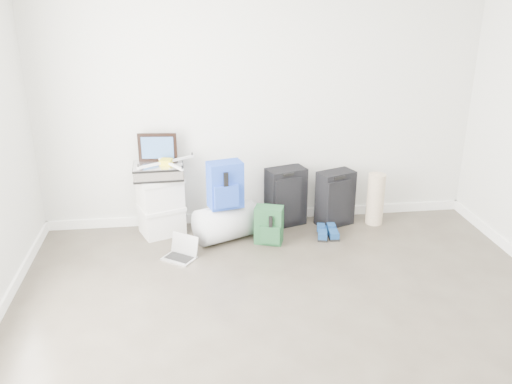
{
  "coord_description": "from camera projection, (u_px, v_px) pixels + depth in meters",
  "views": [
    {
      "loc": [
        -0.75,
        -2.86,
        2.41
      ],
      "look_at": [
        -0.13,
        1.9,
        0.55
      ],
      "focal_mm": 38.0,
      "sensor_mm": 36.0,
      "label": 1
    }
  ],
  "objects": [
    {
      "name": "laptop",
      "position": [
        182.0,
        252.0,
        5.07
      ],
      "size": [
        0.36,
        0.34,
        0.21
      ],
      "rotation": [
        0.0,
        0.0,
        -0.62
      ],
      "color": "silver",
      "rests_on": "ground"
    },
    {
      "name": "painting",
      "position": [
        158.0,
        147.0,
        5.35
      ],
      "size": [
        0.38,
        0.06,
        0.29
      ],
      "rotation": [
        0.0,
        0.0,
        -0.09
      ],
      "color": "black",
      "rests_on": "briefcase"
    },
    {
      "name": "green_backpack",
      "position": [
        269.0,
        226.0,
        5.31
      ],
      "size": [
        0.31,
        0.27,
        0.38
      ],
      "rotation": [
        0.0,
        0.0,
        -0.33
      ],
      "color": "#133621",
      "rests_on": "ground"
    },
    {
      "name": "drone",
      "position": [
        166.0,
        162.0,
        5.3
      ],
      "size": [
        0.55,
        0.55,
        0.06
      ],
      "rotation": [
        0.0,
        0.0,
        -0.24
      ],
      "color": "gold",
      "rests_on": "briefcase"
    },
    {
      "name": "duffel_bag",
      "position": [
        226.0,
        222.0,
        5.38
      ],
      "size": [
        0.69,
        0.57,
        0.36
      ],
      "primitive_type": "cylinder",
      "rotation": [
        0.0,
        1.57,
        0.42
      ],
      "color": "#919398",
      "rests_on": "ground"
    },
    {
      "name": "carry_on",
      "position": [
        335.0,
        198.0,
        5.68
      ],
      "size": [
        0.43,
        0.36,
        0.59
      ],
      "rotation": [
        0.0,
        0.0,
        0.37
      ],
      "color": "black",
      "rests_on": "ground"
    },
    {
      "name": "room_envelope",
      "position": [
        322.0,
        116.0,
        3.0
      ],
      "size": [
        4.52,
        5.02,
        2.71
      ],
      "color": "silver",
      "rests_on": "ground"
    },
    {
      "name": "large_suitcase",
      "position": [
        286.0,
        197.0,
        5.68
      ],
      "size": [
        0.45,
        0.36,
        0.62
      ],
      "rotation": [
        0.0,
        0.0,
        0.3
      ],
      "color": "black",
      "rests_on": "ground"
    },
    {
      "name": "rolled_rug",
      "position": [
        375.0,
        199.0,
        5.72
      ],
      "size": [
        0.18,
        0.18,
        0.55
      ],
      "primitive_type": "cylinder",
      "color": "tan",
      "rests_on": "ground"
    },
    {
      "name": "shoes",
      "position": [
        328.0,
        233.0,
        5.48
      ],
      "size": [
        0.24,
        0.26,
        0.08
      ],
      "rotation": [
        0.0,
        0.0,
        -0.17
      ],
      "color": "black",
      "rests_on": "ground"
    },
    {
      "name": "boxes_stack",
      "position": [
        161.0,
        205.0,
        5.47
      ],
      "size": [
        0.52,
        0.47,
        0.61
      ],
      "rotation": [
        0.0,
        0.0,
        0.37
      ],
      "color": "silver",
      "rests_on": "ground"
    },
    {
      "name": "briefcase",
      "position": [
        159.0,
        171.0,
        5.34
      ],
      "size": [
        0.49,
        0.36,
        0.14
      ],
      "primitive_type": "cube",
      "rotation": [
        0.0,
        0.0,
        0.03
      ],
      "color": "#B2B2B7",
      "rests_on": "boxes_stack"
    },
    {
      "name": "ground",
      "position": [
        311.0,
        370.0,
        3.61
      ],
      "size": [
        5.0,
        5.0,
        0.0
      ],
      "primitive_type": "plane",
      "color": "#3B342B",
      "rests_on": "ground"
    },
    {
      "name": "blue_backpack",
      "position": [
        225.0,
        186.0,
        5.21
      ],
      "size": [
        0.36,
        0.3,
        0.46
      ],
      "rotation": [
        0.0,
        0.0,
        0.24
      ],
      "color": "#1B4AB4",
      "rests_on": "duffel_bag"
    }
  ]
}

